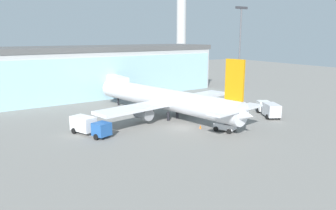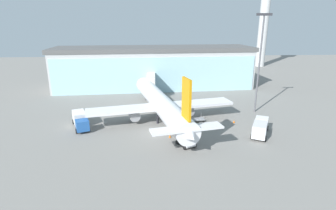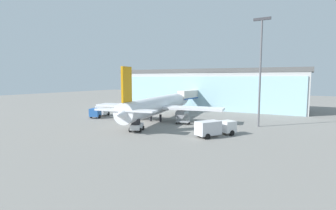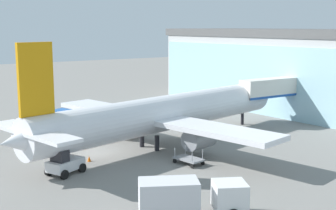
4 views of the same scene
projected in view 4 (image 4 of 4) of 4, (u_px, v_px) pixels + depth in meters
name	position (u px, v px, depth m)	size (l,w,h in m)	color
ground	(99.00, 153.00, 47.67)	(240.00, 240.00, 0.00)	gray
terminal_building	(333.00, 73.00, 66.91)	(60.46, 18.83, 12.35)	#B3B3B3
jet_bridge	(279.00, 88.00, 62.60)	(2.46, 12.16, 6.00)	silver
airplane	(163.00, 114.00, 50.44)	(29.70, 37.95, 11.54)	silver
catering_truck	(78.00, 113.00, 61.57)	(4.71, 7.60, 2.65)	#2659A5
fuel_truck	(189.00, 196.00, 31.59)	(5.32, 7.49, 2.65)	silver
baggage_cart	(189.00, 159.00, 43.91)	(3.04, 2.07, 1.50)	gray
pushback_tug	(64.00, 163.00, 40.85)	(3.22, 3.66, 2.30)	silver
safety_cone_nose	(89.00, 159.00, 44.83)	(0.36, 0.36, 0.55)	orange
safety_cone_wingtip	(232.00, 185.00, 37.42)	(0.36, 0.36, 0.55)	orange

